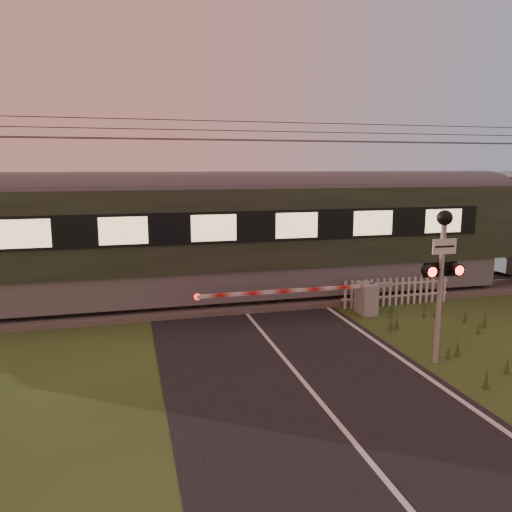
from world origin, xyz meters
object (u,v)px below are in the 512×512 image
object	(u,v)px
crossing_signal	(442,259)
picket_fence	(396,291)
train	(493,225)
boom_gate	(357,297)

from	to	relation	value
crossing_signal	picket_fence	size ratio (longest dim) A/B	0.92
train	picket_fence	xyz separation A→B (m)	(-5.22, -1.89, -1.87)
crossing_signal	picket_fence	distance (m)	5.43
crossing_signal	picket_fence	xyz separation A→B (m)	(1.68, 4.75, -2.04)
train	picket_fence	world-z (taller)	train
train	picket_fence	size ratio (longest dim) A/B	11.21
boom_gate	picket_fence	xyz separation A→B (m)	(1.74, 0.61, -0.07)
boom_gate	crossing_signal	bearing A→B (deg)	-89.17
boom_gate	train	bearing A→B (deg)	19.80
picket_fence	crossing_signal	bearing A→B (deg)	-109.50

